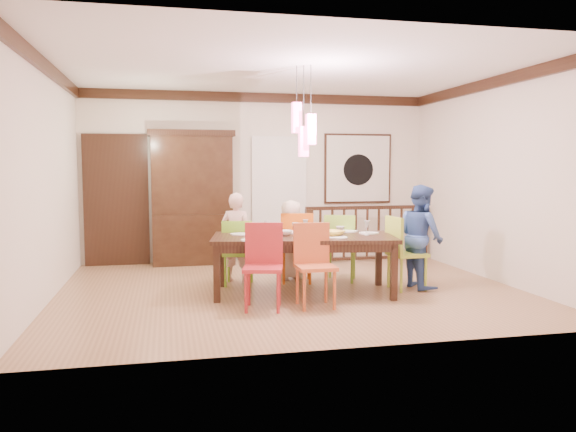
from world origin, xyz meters
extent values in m
plane|color=#906845|center=(0.00, 0.00, 0.00)|extent=(6.00, 6.00, 0.00)
plane|color=white|center=(0.00, 0.00, 2.90)|extent=(6.00, 6.00, 0.00)
plane|color=beige|center=(0.00, 2.50, 1.45)|extent=(6.00, 0.00, 6.00)
plane|color=beige|center=(-3.00, 0.00, 1.45)|extent=(0.00, 5.00, 5.00)
plane|color=beige|center=(3.00, 0.00, 1.45)|extent=(0.00, 5.00, 5.00)
cube|color=black|center=(-2.40, 2.45, 1.05)|extent=(1.04, 0.07, 2.24)
cube|color=silver|center=(0.35, 2.46, 1.05)|extent=(0.97, 0.05, 2.22)
cube|color=black|center=(1.80, 2.47, 1.60)|extent=(1.25, 0.04, 1.25)
cube|color=silver|center=(1.80, 2.44, 1.60)|extent=(1.18, 0.02, 1.18)
cylinder|color=black|center=(1.80, 2.43, 1.58)|extent=(0.56, 0.01, 0.56)
cube|color=#FF4C8E|center=(0.04, -0.21, 2.25)|extent=(0.11, 0.11, 0.38)
cylinder|color=black|center=(0.04, -0.21, 2.67)|extent=(0.01, 0.01, 0.46)
cube|color=#FF4C8E|center=(0.20, -0.31, 2.10)|extent=(0.11, 0.11, 0.38)
cylinder|color=black|center=(0.20, -0.31, 2.59)|extent=(0.01, 0.01, 0.61)
cube|color=#FF4C8E|center=(0.12, -0.26, 1.95)|extent=(0.11, 0.11, 0.38)
cylinder|color=black|center=(0.12, -0.26, 2.52)|extent=(0.01, 0.01, 0.76)
cube|color=black|center=(0.12, -0.26, 0.72)|extent=(2.45, 1.41, 0.05)
cube|color=black|center=(-0.95, 0.19, 0.35)|extent=(0.09, 0.09, 0.70)
cube|color=black|center=(1.20, 0.19, 0.35)|extent=(0.09, 0.09, 0.70)
cube|color=black|center=(-0.95, -0.70, 0.35)|extent=(0.09, 0.09, 0.70)
cube|color=black|center=(1.20, -0.70, 0.35)|extent=(0.09, 0.09, 0.70)
cube|color=black|center=(0.12, 0.21, 0.65)|extent=(2.09, 0.38, 0.10)
cube|color=black|center=(0.12, -0.72, 0.65)|extent=(2.09, 0.38, 0.10)
cube|color=#70B027|center=(-0.63, 0.44, 0.44)|extent=(0.49, 0.49, 0.04)
cube|color=#70B027|center=(-0.63, 0.44, 0.68)|extent=(0.41, 0.13, 0.45)
cylinder|color=#70B027|center=(-0.79, 0.27, 0.21)|extent=(0.04, 0.04, 0.43)
cylinder|color=#70B027|center=(-0.46, 0.27, 0.21)|extent=(0.04, 0.04, 0.43)
cylinder|color=#70B027|center=(-0.79, 0.60, 0.21)|extent=(0.04, 0.04, 0.43)
cylinder|color=#70B027|center=(-0.46, 0.60, 0.21)|extent=(0.04, 0.04, 0.43)
cube|color=#BF500E|center=(0.20, 0.46, 0.48)|extent=(0.53, 0.53, 0.04)
cube|color=#BF500E|center=(0.20, 0.46, 0.75)|extent=(0.45, 0.13, 0.49)
cylinder|color=#BF500E|center=(0.02, 0.28, 0.24)|extent=(0.04, 0.04, 0.47)
cylinder|color=#BF500E|center=(0.38, 0.28, 0.24)|extent=(0.04, 0.04, 0.47)
cylinder|color=#BF500E|center=(0.02, 0.64, 0.24)|extent=(0.04, 0.04, 0.47)
cylinder|color=#BF500E|center=(0.38, 0.64, 0.24)|extent=(0.04, 0.04, 0.47)
cube|color=#7AAE31|center=(0.84, 0.42, 0.46)|extent=(0.57, 0.57, 0.04)
cube|color=#7AAE31|center=(0.84, 0.42, 0.72)|extent=(0.41, 0.21, 0.48)
cylinder|color=#7AAE31|center=(0.67, 0.24, 0.23)|extent=(0.04, 0.04, 0.45)
cylinder|color=#7AAE31|center=(1.02, 0.24, 0.23)|extent=(0.04, 0.04, 0.45)
cylinder|color=#7AAE31|center=(0.67, 0.59, 0.23)|extent=(0.04, 0.04, 0.45)
cylinder|color=#7AAE31|center=(1.02, 0.59, 0.23)|extent=(0.04, 0.04, 0.45)
cube|color=#A62227|center=(-0.53, -0.96, 0.47)|extent=(0.53, 0.53, 0.04)
cube|color=#A62227|center=(-0.53, -0.96, 0.74)|extent=(0.44, 0.14, 0.49)
cylinder|color=#A62227|center=(-0.70, -1.14, 0.23)|extent=(0.04, 0.04, 0.46)
cylinder|color=#A62227|center=(-0.35, -1.14, 0.23)|extent=(0.04, 0.04, 0.46)
cylinder|color=#A62227|center=(-0.70, -0.78, 0.23)|extent=(0.04, 0.04, 0.46)
cylinder|color=#A62227|center=(-0.35, -0.78, 0.23)|extent=(0.04, 0.04, 0.46)
cube|color=#C4562B|center=(0.09, -0.98, 0.47)|extent=(0.44, 0.44, 0.04)
cube|color=#C4562B|center=(0.09, -0.98, 0.73)|extent=(0.44, 0.04, 0.48)
cylinder|color=#C4562B|center=(-0.09, -1.16, 0.23)|extent=(0.04, 0.04, 0.46)
cylinder|color=#C4562B|center=(0.27, -1.16, 0.23)|extent=(0.04, 0.04, 0.46)
cylinder|color=#C4562B|center=(-0.09, -0.80, 0.23)|extent=(0.04, 0.04, 0.46)
cylinder|color=#C4562B|center=(0.27, -0.80, 0.23)|extent=(0.04, 0.04, 0.46)
cube|color=#A5C037|center=(1.53, -0.32, 0.47)|extent=(0.48, 0.48, 0.04)
cube|color=#A5C037|center=(1.53, -0.32, 0.74)|extent=(0.08, 0.44, 0.48)
cylinder|color=#A5C037|center=(1.35, -0.50, 0.23)|extent=(0.04, 0.04, 0.46)
cylinder|color=#A5C037|center=(1.71, -0.50, 0.23)|extent=(0.04, 0.04, 0.46)
cylinder|color=#A5C037|center=(1.35, -0.14, 0.23)|extent=(0.04, 0.04, 0.46)
cylinder|color=#A5C037|center=(1.71, -0.14, 0.23)|extent=(0.04, 0.04, 0.46)
cube|color=black|center=(-1.17, 2.28, 0.42)|extent=(1.32, 0.44, 0.85)
cube|color=black|center=(-1.17, 2.30, 1.51)|extent=(1.32, 0.40, 1.32)
cube|color=black|center=(-1.17, 2.49, 1.51)|extent=(1.13, 0.02, 1.13)
cube|color=black|center=(-1.17, 2.30, 2.19)|extent=(1.41, 0.44, 0.10)
cube|color=black|center=(0.76, 1.95, 0.46)|extent=(0.12, 0.12, 0.92)
cube|color=black|center=(2.85, 1.95, 0.46)|extent=(0.12, 0.12, 0.92)
cube|color=black|center=(1.80, 1.95, 0.93)|extent=(2.21, 0.09, 0.06)
cube|color=black|center=(1.80, 1.95, 0.05)|extent=(2.09, 0.07, 0.05)
imported|color=#FFCAC2|center=(-0.63, 0.65, 0.64)|extent=(0.55, 0.48, 1.27)
imported|color=#C3AC93|center=(0.16, 0.64, 0.58)|extent=(0.60, 0.43, 1.16)
imported|color=#38589D|center=(1.76, -0.24, 0.70)|extent=(0.59, 0.73, 1.40)
imported|color=gold|center=(0.46, -0.41, 0.79)|extent=(0.41, 0.41, 0.08)
imported|color=white|center=(-0.12, -0.19, 0.78)|extent=(0.23, 0.23, 0.07)
imported|color=silver|center=(-0.28, -0.33, 0.80)|extent=(0.15, 0.15, 0.10)
imported|color=silver|center=(0.64, -0.19, 0.80)|extent=(0.12, 0.12, 0.10)
cylinder|color=white|center=(-0.66, 0.02, 0.76)|extent=(0.26, 0.26, 0.01)
cylinder|color=white|center=(0.08, 0.06, 0.76)|extent=(0.26, 0.26, 0.01)
cylinder|color=white|center=(0.83, 0.04, 0.76)|extent=(0.26, 0.26, 0.01)
cylinder|color=white|center=(-0.60, -0.60, 0.76)|extent=(0.26, 0.26, 0.01)
cylinder|color=white|center=(0.47, -0.59, 0.76)|extent=(0.26, 0.26, 0.01)
cylinder|color=white|center=(1.02, -0.22, 0.76)|extent=(0.26, 0.26, 0.01)
cube|color=#D83359|center=(0.02, -0.66, 0.76)|extent=(0.18, 0.14, 0.01)
camera|label=1|loc=(-1.59, -7.20, 1.63)|focal=35.00mm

